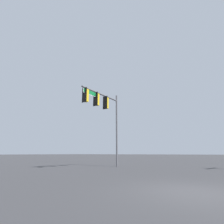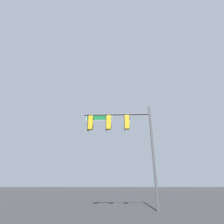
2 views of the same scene
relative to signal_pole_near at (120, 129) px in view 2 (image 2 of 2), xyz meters
The scene contains 1 object.
signal_pole_near is the anchor object (origin of this frame).
Camera 2 is at (-5.55, 4.44, 1.55)m, focal length 28.00 mm.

